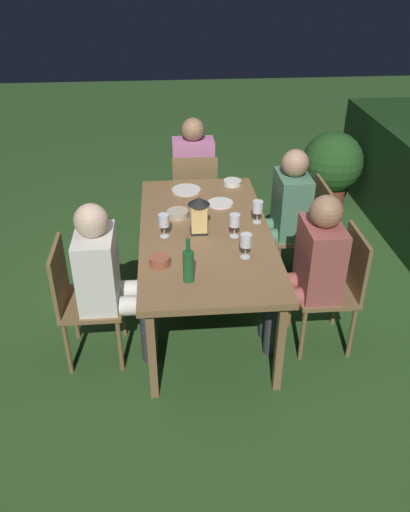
# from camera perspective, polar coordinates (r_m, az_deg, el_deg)

# --- Properties ---
(ground_plane) EXTENTS (16.00, 16.00, 0.00)m
(ground_plane) POSITION_cam_1_polar(r_m,az_deg,el_deg) (4.02, -0.00, -6.17)
(ground_plane) COLOR #2D5123
(dining_table) EXTENTS (1.83, 0.92, 0.72)m
(dining_table) POSITION_cam_1_polar(r_m,az_deg,el_deg) (3.65, -0.00, 2.21)
(dining_table) COLOR olive
(dining_table) RESTS_ON ground
(chair_side_left_b) EXTENTS (0.42, 0.40, 0.87)m
(chair_side_left_b) POSITION_cam_1_polar(r_m,az_deg,el_deg) (3.44, -13.77, -4.49)
(chair_side_left_b) COLOR brown
(chair_side_left_b) RESTS_ON ground
(person_in_cream) EXTENTS (0.38, 0.47, 1.15)m
(person_in_cream) POSITION_cam_1_polar(r_m,az_deg,el_deg) (3.33, -10.77, -2.27)
(person_in_cream) COLOR white
(person_in_cream) RESTS_ON ground
(chair_head_near) EXTENTS (0.40, 0.42, 0.87)m
(chair_head_near) POSITION_cam_1_polar(r_m,az_deg,el_deg) (4.76, -1.18, 7.09)
(chair_head_near) COLOR brown
(chair_head_near) RESTS_ON ground
(person_in_pink) EXTENTS (0.48, 0.38, 1.15)m
(person_in_pink) POSITION_cam_1_polar(r_m,az_deg,el_deg) (4.88, -1.36, 9.66)
(person_in_pink) COLOR #C675A3
(person_in_pink) RESTS_ON ground
(chair_side_right_a) EXTENTS (0.42, 0.40, 0.87)m
(chair_side_right_a) POSITION_cam_1_polar(r_m,az_deg,el_deg) (4.24, 11.12, 3.17)
(chair_side_right_a) COLOR brown
(chair_side_right_a) RESTS_ON ground
(person_in_green) EXTENTS (0.38, 0.47, 1.15)m
(person_in_green) POSITION_cam_1_polar(r_m,az_deg,el_deg) (4.12, 8.70, 4.94)
(person_in_green) COLOR #4C7A5B
(person_in_green) RESTS_ON ground
(chair_side_right_b) EXTENTS (0.42, 0.40, 0.87)m
(chair_side_right_b) POSITION_cam_1_polar(r_m,az_deg,el_deg) (3.57, 14.38, -3.12)
(chair_side_right_b) COLOR brown
(chair_side_right_b) RESTS_ON ground
(person_in_rust) EXTENTS (0.38, 0.47, 1.15)m
(person_in_rust) POSITION_cam_1_polar(r_m,az_deg,el_deg) (3.43, 11.61, -1.23)
(person_in_rust) COLOR #9E4C47
(person_in_rust) RESTS_ON ground
(lantern_centerpiece) EXTENTS (0.15, 0.15, 0.27)m
(lantern_centerpiece) POSITION_cam_1_polar(r_m,az_deg,el_deg) (3.53, -0.70, 4.83)
(lantern_centerpiece) COLOR black
(lantern_centerpiece) RESTS_ON dining_table
(green_bottle_on_table) EXTENTS (0.07, 0.07, 0.29)m
(green_bottle_on_table) POSITION_cam_1_polar(r_m,az_deg,el_deg) (3.02, -1.88, -1.03)
(green_bottle_on_table) COLOR #1E5B2D
(green_bottle_on_table) RESTS_ON dining_table
(wine_glass_a) EXTENTS (0.08, 0.08, 0.17)m
(wine_glass_a) POSITION_cam_1_polar(r_m,az_deg,el_deg) (3.49, 3.35, 3.89)
(wine_glass_a) COLOR silver
(wine_glass_a) RESTS_ON dining_table
(wine_glass_b) EXTENTS (0.08, 0.08, 0.17)m
(wine_glass_b) POSITION_cam_1_polar(r_m,az_deg,el_deg) (3.69, 5.93, 5.40)
(wine_glass_b) COLOR silver
(wine_glass_b) RESTS_ON dining_table
(wine_glass_c) EXTENTS (0.08, 0.08, 0.17)m
(wine_glass_c) POSITION_cam_1_polar(r_m,az_deg,el_deg) (3.49, -4.64, 3.89)
(wine_glass_c) COLOR silver
(wine_glass_c) RESTS_ON dining_table
(wine_glass_d) EXTENTS (0.08, 0.08, 0.17)m
(wine_glass_d) POSITION_cam_1_polar(r_m,az_deg,el_deg) (3.25, 4.61, 1.63)
(wine_glass_d) COLOR silver
(wine_glass_d) RESTS_ON dining_table
(plate_a) EXTENTS (0.24, 0.24, 0.01)m
(plate_a) POSITION_cam_1_polar(r_m,az_deg,el_deg) (4.22, -2.13, 7.41)
(plate_a) COLOR silver
(plate_a) RESTS_ON dining_table
(plate_b) EXTENTS (0.20, 0.20, 0.01)m
(plate_b) POSITION_cam_1_polar(r_m,az_deg,el_deg) (4.00, 1.72, 5.94)
(plate_b) COLOR white
(plate_b) RESTS_ON dining_table
(bowl_olives) EXTENTS (0.16, 0.16, 0.05)m
(bowl_olives) POSITION_cam_1_polar(r_m,az_deg,el_deg) (3.80, -3.07, 4.79)
(bowl_olives) COLOR #BCAD8E
(bowl_olives) RESTS_ON dining_table
(bowl_bread) EXTENTS (0.15, 0.15, 0.04)m
(bowl_bread) POSITION_cam_1_polar(r_m,az_deg,el_deg) (4.34, 3.09, 8.26)
(bowl_bread) COLOR silver
(bowl_bread) RESTS_ON dining_table
(bowl_salad) EXTENTS (0.13, 0.13, 0.06)m
(bowl_salad) POSITION_cam_1_polar(r_m,az_deg,el_deg) (3.22, -5.10, -0.51)
(bowl_salad) COLOR #9E5138
(bowl_salad) RESTS_ON dining_table
(potted_plant_by_hedge) EXTENTS (0.63, 0.63, 0.83)m
(potted_plant_by_hedge) POSITION_cam_1_polar(r_m,az_deg,el_deg) (5.59, 14.04, 9.78)
(potted_plant_by_hedge) COLOR brown
(potted_plant_by_hedge) RESTS_ON ground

